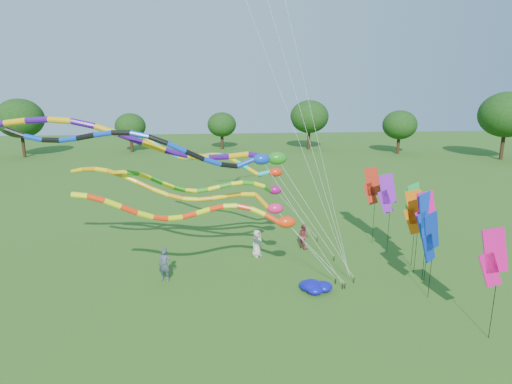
{
  "coord_description": "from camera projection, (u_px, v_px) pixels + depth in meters",
  "views": [
    {
      "loc": [
        -4.5,
        -16.01,
        9.84
      ],
      "look_at": [
        -2.36,
        4.6,
        4.8
      ],
      "focal_mm": 30.0,
      "sensor_mm": 36.0,
      "label": 1
    }
  ],
  "objects": [
    {
      "name": "tube_kite_blue",
      "position": [
        168.0,
        149.0,
        18.63
      ],
      "size": [
        14.84,
        1.08,
        8.74
      ],
      "rotation": [
        0.0,
        0.0,
        0.03
      ],
      "color": "black",
      "rests_on": "ground"
    },
    {
      "name": "banner_pole_blue_a",
      "position": [
        430.0,
        238.0,
        19.81
      ],
      "size": [
        1.11,
        0.5,
        4.37
      ],
      "rotation": [
        0.0,
        0.0,
        0.38
      ],
      "color": "black",
      "rests_on": "ground"
    },
    {
      "name": "banner_pole_magenta_a",
      "position": [
        493.0,
        258.0,
        16.52
      ],
      "size": [
        1.15,
        0.33,
        4.73
      ],
      "rotation": [
        0.0,
        0.0,
        -0.21
      ],
      "color": "black",
      "rests_on": "ground"
    },
    {
      "name": "person_a",
      "position": [
        257.0,
        243.0,
        25.53
      ],
      "size": [
        0.95,
        0.94,
        1.65
      ],
      "primitive_type": "imported",
      "rotation": [
        0.0,
        0.0,
        0.75
      ],
      "color": "beige",
      "rests_on": "ground"
    },
    {
      "name": "tube_kite_cyan",
      "position": [
        224.0,
        162.0,
        25.66
      ],
      "size": [
        11.08,
        5.3,
        7.23
      ],
      "rotation": [
        0.0,
        0.0,
        -0.4
      ],
      "color": "black",
      "rests_on": "ground"
    },
    {
      "name": "ground",
      "position": [
        322.0,
        325.0,
        18.25
      ],
      "size": [
        160.0,
        160.0,
        0.0
      ],
      "primitive_type": "plane",
      "color": "#285D18",
      "rests_on": "ground"
    },
    {
      "name": "tube_kite_green",
      "position": [
        223.0,
        186.0,
        24.75
      ],
      "size": [
        11.7,
        3.74,
        6.21
      ],
      "rotation": [
        0.0,
        0.0,
        0.31
      ],
      "color": "black",
      "rests_on": "ground"
    },
    {
      "name": "person_c",
      "position": [
        303.0,
        236.0,
        26.88
      ],
      "size": [
        0.89,
        0.96,
        1.57
      ],
      "primitive_type": "imported",
      "rotation": [
        0.0,
        0.0,
        2.09
      ],
      "color": "maroon",
      "rests_on": "ground"
    },
    {
      "name": "banner_pole_magenta_b",
      "position": [
        426.0,
        215.0,
        21.62
      ],
      "size": [
        1.16,
        0.24,
        4.89
      ],
      "rotation": [
        0.0,
        0.0,
        -0.14
      ],
      "color": "black",
      "rests_on": "ground"
    },
    {
      "name": "person_b",
      "position": [
        165.0,
        265.0,
        22.24
      ],
      "size": [
        0.76,
        0.63,
        1.8
      ],
      "primitive_type": "imported",
      "rotation": [
        0.0,
        0.0,
        -0.36
      ],
      "color": "#3A4651",
      "rests_on": "ground"
    },
    {
      "name": "banner_pole_blue_b",
      "position": [
        425.0,
        215.0,
        21.52
      ],
      "size": [
        1.11,
        0.5,
        4.87
      ],
      "rotation": [
        0.0,
        0.0,
        0.38
      ],
      "color": "black",
      "rests_on": "ground"
    },
    {
      "name": "banner_pole_red",
      "position": [
        372.0,
        186.0,
        27.11
      ],
      "size": [
        1.11,
        0.49,
        5.07
      ],
      "rotation": [
        0.0,
        0.0,
        -0.36
      ],
      "color": "black",
      "rests_on": "ground"
    },
    {
      "name": "banner_pole_violet",
      "position": [
        387.0,
        194.0,
        25.53
      ],
      "size": [
        1.15,
        0.3,
        4.96
      ],
      "rotation": [
        0.0,
        0.0,
        -0.19
      ],
      "color": "black",
      "rests_on": "ground"
    },
    {
      "name": "banner_pole_green",
      "position": [
        413.0,
        205.0,
        23.49
      ],
      "size": [
        1.12,
        0.45,
        4.86
      ],
      "rotation": [
        0.0,
        0.0,
        0.33
      ],
      "color": "black",
      "rests_on": "ground"
    },
    {
      "name": "tube_kite_red",
      "position": [
        216.0,
        214.0,
        19.64
      ],
      "size": [
        12.24,
        1.65,
        6.11
      ],
      "rotation": [
        0.0,
        0.0,
        0.05
      ],
      "color": "black",
      "rests_on": "ground"
    },
    {
      "name": "tree_ring",
      "position": [
        342.0,
        239.0,
        12.98
      ],
      "size": [
        118.21,
        113.89,
        9.58
      ],
      "color": "#382314",
      "rests_on": "ground"
    },
    {
      "name": "blue_nylon_heap",
      "position": [
        316.0,
        283.0,
        21.65
      ],
      "size": [
        1.67,
        1.52,
        0.59
      ],
      "color": "#0C0FA7",
      "rests_on": "ground"
    },
    {
      "name": "tube_kite_orange",
      "position": [
        197.0,
        193.0,
        22.1
      ],
      "size": [
        13.44,
        3.53,
        6.42
      ],
      "rotation": [
        0.0,
        0.0,
        -0.27
      ],
      "color": "black",
      "rests_on": "ground"
    },
    {
      "name": "banner_pole_orange",
      "position": [
        414.0,
        212.0,
        22.62
      ],
      "size": [
        1.09,
        0.56,
        4.71
      ],
      "rotation": [
        0.0,
        0.0,
        -0.43
      ],
      "color": "black",
      "rests_on": "ground"
    },
    {
      "name": "tube_kite_purple",
      "position": [
        162.0,
        144.0,
        19.32
      ],
      "size": [
        17.63,
        1.26,
        9.34
      ],
      "rotation": [
        0.0,
        0.0,
        0.01
      ],
      "color": "black",
      "rests_on": "ground"
    }
  ]
}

